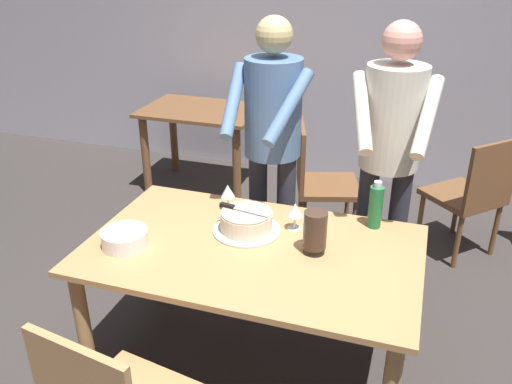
# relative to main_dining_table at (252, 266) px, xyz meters

# --- Properties ---
(ground_plane) EXTENTS (14.00, 14.00, 0.00)m
(ground_plane) POSITION_rel_main_dining_table_xyz_m (0.00, 0.00, -0.65)
(ground_plane) COLOR #383330
(back_wall) EXTENTS (10.00, 0.12, 2.70)m
(back_wall) POSITION_rel_main_dining_table_xyz_m (0.00, 2.74, 0.70)
(back_wall) COLOR #ADA8B2
(back_wall) RESTS_ON ground_plane
(main_dining_table) EXTENTS (1.58, 0.96, 0.75)m
(main_dining_table) POSITION_rel_main_dining_table_xyz_m (0.00, 0.00, 0.00)
(main_dining_table) COLOR tan
(main_dining_table) RESTS_ON ground_plane
(cake_on_platter) EXTENTS (0.34, 0.34, 0.11)m
(cake_on_platter) POSITION_rel_main_dining_table_xyz_m (-0.08, 0.14, 0.16)
(cake_on_platter) COLOR silver
(cake_on_platter) RESTS_ON main_dining_table
(cake_knife) EXTENTS (0.27, 0.07, 0.02)m
(cake_knife) POSITION_rel_main_dining_table_xyz_m (-0.15, 0.15, 0.22)
(cake_knife) COLOR silver
(cake_knife) RESTS_ON cake_on_platter
(plate_stack) EXTENTS (0.22, 0.22, 0.08)m
(plate_stack) POSITION_rel_main_dining_table_xyz_m (-0.58, -0.18, 0.14)
(plate_stack) COLOR white
(plate_stack) RESTS_ON main_dining_table
(wine_glass_near) EXTENTS (0.08, 0.08, 0.14)m
(wine_glass_near) POSITION_rel_main_dining_table_xyz_m (0.15, 0.23, 0.21)
(wine_glass_near) COLOR silver
(wine_glass_near) RESTS_ON main_dining_table
(wine_glass_far) EXTENTS (0.08, 0.08, 0.14)m
(wine_glass_far) POSITION_rel_main_dining_table_xyz_m (-0.25, 0.33, 0.21)
(wine_glass_far) COLOR silver
(wine_glass_far) RESTS_ON main_dining_table
(water_bottle) EXTENTS (0.07, 0.07, 0.25)m
(water_bottle) POSITION_rel_main_dining_table_xyz_m (0.52, 0.39, 0.22)
(water_bottle) COLOR #1E6B38
(water_bottle) RESTS_ON main_dining_table
(hurricane_lamp) EXTENTS (0.11, 0.11, 0.21)m
(hurricane_lamp) POSITION_rel_main_dining_table_xyz_m (0.29, 0.05, 0.21)
(hurricane_lamp) COLOR black
(hurricane_lamp) RESTS_ON main_dining_table
(person_cutting_cake) EXTENTS (0.47, 0.56, 1.72)m
(person_cutting_cake) POSITION_rel_main_dining_table_xyz_m (-0.11, 0.69, 0.43)
(person_cutting_cake) COLOR #2D2D38
(person_cutting_cake) RESTS_ON ground_plane
(person_standing_beside) EXTENTS (0.47, 0.56, 1.72)m
(person_standing_beside) POSITION_rel_main_dining_table_xyz_m (0.54, 0.72, 0.43)
(person_standing_beside) COLOR #2D2D38
(person_standing_beside) RESTS_ON ground_plane
(background_table) EXTENTS (1.00, 0.70, 0.74)m
(background_table) POSITION_rel_main_dining_table_xyz_m (-1.16, 2.04, -0.07)
(background_table) COLOR brown
(background_table) RESTS_ON ground_plane
(background_chair_0) EXTENTS (0.62, 0.62, 0.90)m
(background_chair_0) POSITION_rel_main_dining_table_xyz_m (1.08, 1.56, -0.15)
(background_chair_0) COLOR brown
(background_chair_0) RESTS_ON ground_plane
(background_chair_2) EXTENTS (0.55, 0.55, 0.90)m
(background_chair_2) POSITION_rel_main_dining_table_xyz_m (0.01, 1.45, -0.15)
(background_chair_2) COLOR brown
(background_chair_2) RESTS_ON ground_plane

